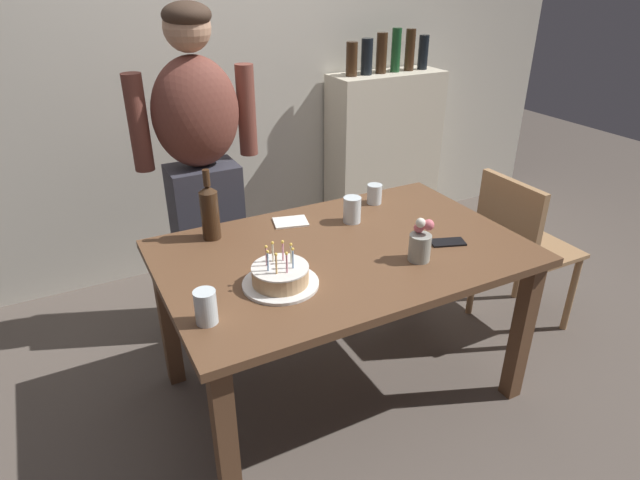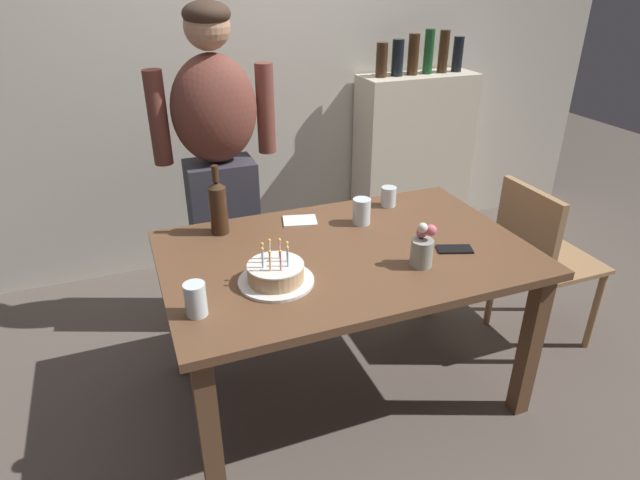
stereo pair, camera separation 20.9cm
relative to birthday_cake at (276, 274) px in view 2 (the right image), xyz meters
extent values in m
plane|color=#564C44|center=(0.34, 0.14, -0.78)|extent=(10.00, 10.00, 0.00)
cube|color=beige|center=(0.34, 1.69, 0.52)|extent=(5.20, 0.10, 2.60)
cube|color=brown|center=(0.34, 0.14, -0.05)|extent=(1.50, 0.96, 0.03)
cube|color=brown|center=(-0.34, -0.27, -0.42)|extent=(0.07, 0.07, 0.70)
cube|color=brown|center=(1.02, -0.27, -0.42)|extent=(0.07, 0.07, 0.70)
cube|color=brown|center=(-0.34, 0.55, -0.42)|extent=(0.07, 0.07, 0.70)
cube|color=brown|center=(1.02, 0.55, -0.42)|extent=(0.07, 0.07, 0.70)
cylinder|color=white|center=(0.00, 0.00, -0.03)|extent=(0.28, 0.28, 0.01)
cylinder|color=tan|center=(0.00, 0.00, 0.01)|extent=(0.21, 0.21, 0.06)
cylinder|color=silver|center=(0.00, 0.00, 0.04)|extent=(0.21, 0.21, 0.01)
cylinder|color=#93B7DB|center=(-0.05, -0.01, 0.08)|extent=(0.01, 0.01, 0.07)
sphere|color=#F9C64C|center=(-0.05, -0.01, 0.12)|extent=(0.01, 0.01, 0.01)
cylinder|color=#EAB266|center=(-0.03, -0.04, 0.08)|extent=(0.01, 0.01, 0.07)
sphere|color=#F9C64C|center=(-0.03, -0.04, 0.12)|extent=(0.01, 0.01, 0.01)
cylinder|color=pink|center=(0.01, -0.05, 0.08)|extent=(0.01, 0.01, 0.07)
sphere|color=#F9C64C|center=(0.01, -0.05, 0.12)|extent=(0.01, 0.01, 0.01)
cylinder|color=#93B7DB|center=(0.04, -0.03, 0.08)|extent=(0.01, 0.01, 0.07)
sphere|color=#F9C64C|center=(0.04, -0.03, 0.12)|extent=(0.01, 0.01, 0.01)
cylinder|color=beige|center=(0.05, 0.01, 0.08)|extent=(0.01, 0.01, 0.07)
sphere|color=#F9C64C|center=(0.05, 0.01, 0.12)|extent=(0.01, 0.01, 0.01)
cylinder|color=pink|center=(0.03, 0.04, 0.08)|extent=(0.01, 0.01, 0.07)
sphere|color=#F9C64C|center=(0.03, 0.04, 0.12)|extent=(0.01, 0.01, 0.01)
cylinder|color=beige|center=(-0.01, 0.05, 0.08)|extent=(0.01, 0.01, 0.07)
sphere|color=#F9C64C|center=(-0.01, 0.05, 0.12)|extent=(0.01, 0.01, 0.01)
cylinder|color=pink|center=(-0.04, 0.03, 0.08)|extent=(0.01, 0.01, 0.07)
sphere|color=#F9C64C|center=(-0.04, 0.03, 0.12)|extent=(0.01, 0.01, 0.01)
cylinder|color=silver|center=(0.72, 0.49, 0.01)|extent=(0.07, 0.07, 0.10)
cylinder|color=silver|center=(0.51, 0.35, 0.02)|extent=(0.08, 0.08, 0.12)
cylinder|color=silver|center=(-0.31, -0.10, 0.02)|extent=(0.07, 0.07, 0.12)
cylinder|color=#382314|center=(-0.11, 0.49, 0.07)|extent=(0.08, 0.08, 0.21)
cone|color=#382314|center=(-0.11, 0.49, 0.19)|extent=(0.08, 0.08, 0.03)
cylinder|color=#382314|center=(-0.11, 0.49, 0.24)|extent=(0.03, 0.03, 0.07)
cube|color=black|center=(0.76, -0.02, -0.03)|extent=(0.16, 0.12, 0.01)
cube|color=white|center=(0.26, 0.47, -0.03)|extent=(0.18, 0.15, 0.01)
cylinder|color=#999E93|center=(0.57, -0.08, 0.02)|extent=(0.09, 0.09, 0.11)
sphere|color=#DB6670|center=(0.59, -0.09, 0.12)|extent=(0.04, 0.04, 0.04)
sphere|color=silver|center=(0.56, -0.08, 0.13)|extent=(0.04, 0.04, 0.04)
sphere|color=#DB6670|center=(0.57, -0.06, 0.09)|extent=(0.04, 0.04, 0.04)
cube|color=#33333D|center=(-0.01, 0.92, -0.32)|extent=(0.34, 0.23, 0.92)
ellipsoid|color=brown|center=(-0.01, 0.92, 0.40)|extent=(0.41, 0.27, 0.52)
sphere|color=tan|center=(-0.01, 0.92, 0.77)|extent=(0.21, 0.21, 0.21)
ellipsoid|color=#38281E|center=(-0.01, 0.90, 0.83)|extent=(0.21, 0.21, 0.12)
cylinder|color=brown|center=(0.25, 0.95, 0.38)|extent=(0.09, 0.09, 0.44)
cylinder|color=brown|center=(-0.27, 0.95, 0.38)|extent=(0.09, 0.09, 0.44)
cube|color=#A37A51|center=(1.48, 0.14, -0.32)|extent=(0.42, 0.42, 0.02)
cube|color=#A37A51|center=(1.29, 0.14, -0.10)|extent=(0.04, 0.40, 0.40)
cylinder|color=#A37A51|center=(1.66, -0.04, -0.55)|extent=(0.04, 0.04, 0.45)
cylinder|color=#A37A51|center=(1.66, 0.32, -0.55)|extent=(0.04, 0.04, 0.45)
cylinder|color=#A37A51|center=(1.30, -0.04, -0.55)|extent=(0.04, 0.04, 0.45)
cylinder|color=#A37A51|center=(1.30, 0.32, -0.55)|extent=(0.04, 0.04, 0.45)
cube|color=beige|center=(1.43, 1.47, -0.20)|extent=(0.79, 0.30, 1.16)
cylinder|color=#382314|center=(1.15, 1.47, 0.49)|extent=(0.07, 0.07, 0.21)
cylinder|color=black|center=(1.27, 1.47, 0.50)|extent=(0.07, 0.07, 0.22)
cylinder|color=#382314|center=(1.38, 1.47, 0.51)|extent=(0.07, 0.07, 0.25)
cylinder|color=#194723|center=(1.49, 1.47, 0.52)|extent=(0.06, 0.06, 0.27)
cylinder|color=#382314|center=(1.60, 1.47, 0.52)|extent=(0.06, 0.06, 0.26)
cylinder|color=black|center=(1.71, 1.47, 0.49)|extent=(0.07, 0.07, 0.22)
camera|label=1|loc=(-0.65, -1.57, 1.02)|focal=30.23mm
camera|label=2|loc=(-0.46, -1.65, 1.02)|focal=30.23mm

